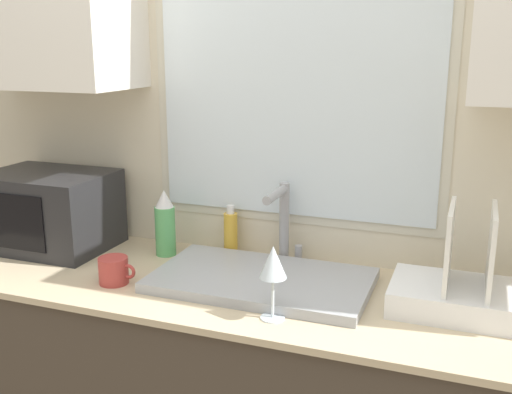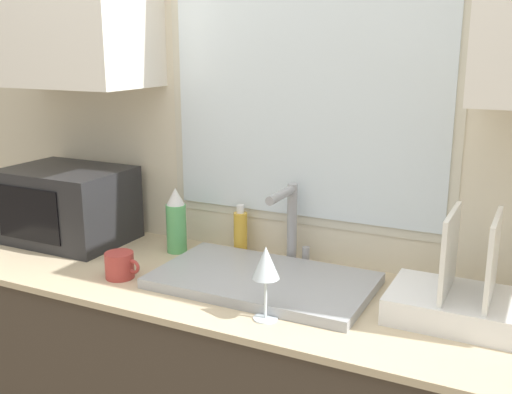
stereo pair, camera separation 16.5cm
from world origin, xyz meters
name	(u,v)px [view 2 (the right image)]	position (x,y,z in m)	size (l,w,h in m)	color
wall_back	(303,112)	(0.00, 0.55, 1.41)	(6.00, 0.38, 2.60)	beige
sink_basin	(263,280)	(-0.02, 0.30, 0.94)	(0.63, 0.37, 0.03)	#9EA0A5
faucet	(290,218)	(-0.01, 0.49, 1.09)	(0.08, 0.19, 0.26)	#99999E
microwave	(68,205)	(-0.83, 0.37, 1.06)	(0.42, 0.32, 0.26)	#232326
dish_rack	(467,301)	(0.55, 0.32, 0.99)	(0.39, 0.24, 0.29)	white
spray_bottle	(176,221)	(-0.41, 0.44, 1.04)	(0.07, 0.07, 0.22)	#59B266
soap_bottle	(240,232)	(-0.20, 0.52, 1.01)	(0.05, 0.05, 0.17)	gold
mug_near_sink	(120,265)	(-0.43, 0.16, 0.97)	(0.12, 0.09, 0.08)	#A53833
wine_glass	(266,265)	(0.09, 0.10, 1.08)	(0.07, 0.07, 0.20)	silver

